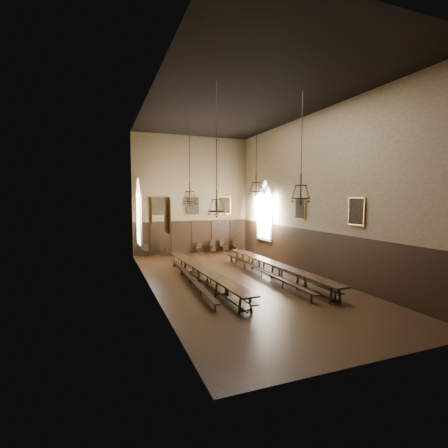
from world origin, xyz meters
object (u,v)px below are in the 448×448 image
chair_4 (200,250)px  chandelier_front_right (301,191)px  bench_left_inner (210,278)px  chair_1 (163,252)px  bench_left_outer (190,279)px  bench_right_inner (262,272)px  chandelier_front_left (217,201)px  chandelier_back_left (190,196)px  table_left (203,276)px  chair_5 (214,249)px  chair_0 (147,253)px  bench_right_outer (282,272)px  chandelier_back_right (256,187)px  chair_6 (223,248)px  chair_7 (236,248)px  table_right (276,271)px

chair_4 → chandelier_front_right: bearing=-86.0°
bench_left_inner → chair_1: size_ratio=11.26×
bench_left_outer → bench_right_inner: bearing=-1.0°
chandelier_front_left → chandelier_back_left: bearing=86.6°
chandelier_front_left → chandelier_front_right: same height
chandelier_front_right → chair_1: bearing=110.0°
table_left → chair_5: (3.50, 8.45, -0.10)m
chair_0 → chair_4: size_ratio=1.01×
bench_right_outer → chandelier_back_right: size_ratio=2.18×
chandelier_back_left → chandelier_front_right: (3.59, -5.74, 0.17)m
bench_right_outer → chandelier_back_left: (-4.38, 2.96, 4.16)m
chair_6 → chandelier_back_left: bearing=-139.6°
bench_right_inner → chandelier_back_left: size_ratio=1.96×
chair_4 → chair_5: bearing=-4.0°
chair_7 → chandelier_back_left: size_ratio=0.19×
chandelier_back_left → chandelier_front_left: (-0.33, -5.51, -0.25)m
bench_left_inner → chair_0: chair_0 is taller
chandelier_back_right → chandelier_front_right: 4.97m
table_right → bench_right_outer: table_right is taller
chair_1 → chair_4: (2.83, -0.05, 0.01)m
bench_right_inner → chair_1: (-3.82, 8.39, -0.01)m
bench_right_outer → chair_6: (-0.18, 8.65, 0.02)m
chair_4 → bench_left_inner: bearing=-105.9°
bench_right_inner → chair_6: size_ratio=9.95×
table_right → bench_right_inner: table_right is taller
chair_0 → chair_5: 5.11m
table_left → bench_right_outer: 4.51m
chair_7 → bench_left_outer: bearing=-137.0°
bench_right_outer → chair_4: bearing=103.8°
chair_0 → chair_5: size_ratio=0.94×
chair_0 → chair_1: chair_0 is taller
bench_left_outer → chandelier_front_left: (0.40, -2.88, 3.93)m
table_left → bench_right_inner: 3.39m
chandelier_back_left → chair_4: bearing=68.1°
table_right → chair_5: (-0.54, 8.70, -0.10)m
chair_6 → chandelier_front_left: bearing=-125.2°
chandelier_back_left → chandelier_front_right: same height
chair_1 → bench_left_inner: bearing=-100.6°
table_left → table_right: size_ratio=1.00×
table_right → chandelier_back_left: size_ratio=2.02×
chandelier_back_right → table_left: bearing=-152.6°
table_right → chandelier_front_right: size_ratio=2.10×
chandelier_back_left → chandelier_front_left: bearing=-93.4°
chandelier_front_left → chandelier_back_right: bearing=48.5°
table_left → chair_4: size_ratio=11.04×
chair_4 → chair_1: bearing=176.2°
chair_0 → chandelier_front_right: chandelier_front_right is taller
bench_right_inner → chair_5: chair_5 is taller
bench_left_inner → chandelier_front_right: (3.32, -2.89, 4.32)m
bench_right_outer → chair_4: 8.85m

